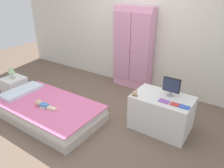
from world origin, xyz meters
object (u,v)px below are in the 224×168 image
Objects in this scene: nightstand at (15,86)px; rocking_horse_toy at (135,93)px; doll at (42,104)px; wardrobe at (133,49)px; book_red at (175,104)px; book_blue at (185,107)px; bed at (49,110)px; tv_stand at (161,113)px; table_lamp at (11,70)px; book_purple at (164,101)px; tv_monitor at (171,86)px.

rocking_horse_toy reaches higher than nightstand.
doll is 2.02m from wardrobe.
book_blue is at bearing 0.00° from book_red.
bed is 2.06× the size of tv_stand.
bed is 1.96m from book_red.
rocking_horse_toy is at bearing 8.86° from table_lamp.
book_purple is (1.13, -1.16, -0.27)m from wardrobe.
table_lamp is at bearing -166.73° from tv_monitor.
bed is 1.16m from nightstand.
rocking_horse_toy reaches higher than book_blue.
tv_stand is 6.02× the size of book_purple.
tv_stand is at bearing 11.78° from nightstand.
doll is at bearing -156.47° from book_purple.
rocking_horse_toy is at bearing 22.84° from bed.
book_red is at bearing 8.68° from nightstand.
table_lamp is 2.44m from rocking_horse_toy.
tv_monitor reaches higher than bed.
nightstand is (-1.16, 0.27, -0.12)m from doll.
table_lamp is 3.12m from book_blue.
rocking_horse_toy is at bearing -169.22° from book_purple.
book_blue is (0.27, -0.21, -0.14)m from tv_monitor.
tv_monitor reaches higher than nightstand.
bed is 2.08m from book_blue.
nightstand is at bearing -166.73° from tv_monitor.
nightstand is 3.02m from book_red.
bed is 1.06× the size of wardrobe.
book_blue reaches higher than nightstand.
book_blue is (1.40, -1.16, -0.27)m from wardrobe.
tv_monitor reaches higher than book_purple.
book_red is at bearing -56.54° from tv_monitor.
nightstand is 2.81m from tv_stand.
doll is at bearing -152.14° from tv_stand.
book_purple is 0.28m from book_blue.
book_purple is at bearing 9.13° from table_lamp.
tv_stand is 0.45m from book_blue.
wardrobe is 1.64m from book_purple.
doll is 1.82m from book_purple.
wardrobe reaches higher than book_red.
bed is at bearing -159.91° from book_purple.
rocking_horse_toy is (-0.41, -0.29, -0.11)m from tv_monitor.
table_lamp is 0.14× the size of wardrobe.
bed is at bearing -7.82° from table_lamp.
bed is at bearing 96.71° from doll.
table_lamp is 2.85m from book_purple.
wardrobe reaches higher than book_blue.
book_blue reaches higher than book_red.
nightstand is 2.94m from tv_monitor.
table_lamp is 2.99m from book_red.
tv_monitor is at bearing 87.48° from book_purple.
wardrobe is at bearing 135.76° from tv_stand.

